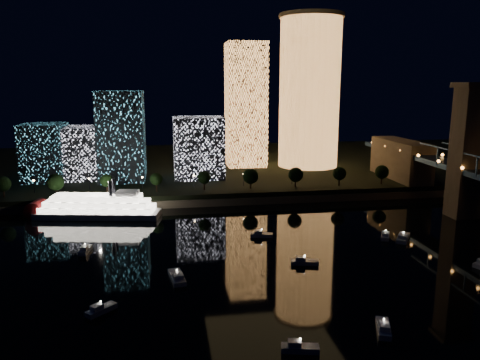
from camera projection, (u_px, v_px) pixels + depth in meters
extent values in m
plane|color=black|center=(350.00, 282.00, 119.21)|extent=(520.00, 520.00, 0.00)
cube|color=black|center=(245.00, 165.00, 273.42)|extent=(420.00, 160.00, 5.00)
cube|color=#6B5E4C|center=(276.00, 199.00, 198.20)|extent=(420.00, 6.00, 3.00)
cylinder|color=#FFA451|center=(309.00, 94.00, 249.99)|extent=(32.00, 32.00, 77.84)
cylinder|color=#6B5E4C|center=(312.00, 16.00, 241.87)|extent=(34.00, 34.00, 2.00)
cube|color=#FFA451|center=(246.00, 105.00, 253.10)|extent=(20.71, 20.71, 65.89)
cube|color=silver|center=(198.00, 147.00, 223.44)|extent=(23.56, 19.93, 28.99)
cube|color=#5BD4F7|center=(122.00, 135.00, 218.76)|extent=(20.61, 26.80, 41.23)
cube|color=silver|center=(83.00, 152.00, 222.69)|extent=(24.56, 22.33, 24.56)
cube|color=#5BD4F7|center=(45.00, 152.00, 217.42)|extent=(18.83, 20.71, 26.36)
cube|color=#6B5E4C|center=(469.00, 154.00, 172.64)|extent=(11.00, 9.00, 48.00)
cube|color=#6B5E4C|center=(476.00, 85.00, 167.55)|extent=(13.00, 11.00, 2.00)
cube|color=#6B5E4C|center=(400.00, 164.00, 223.53)|extent=(12.00, 40.00, 23.00)
cube|color=navy|center=(480.00, 168.00, 158.85)|extent=(0.50, 0.50, 7.00)
cube|color=navy|center=(440.00, 157.00, 182.05)|extent=(0.50, 0.50, 7.00)
sphere|color=orange|center=(462.00, 168.00, 167.82)|extent=(1.20, 1.20, 1.20)
sphere|color=orange|center=(401.00, 150.00, 211.33)|extent=(1.20, 1.20, 1.20)
cube|color=silver|center=(98.00, 214.00, 176.46)|extent=(47.41, 18.88, 2.31)
cube|color=white|center=(98.00, 208.00, 176.01)|extent=(43.45, 17.22, 2.12)
cube|color=white|center=(97.00, 203.00, 175.58)|extent=(39.48, 15.57, 2.12)
cube|color=white|center=(97.00, 197.00, 175.15)|extent=(33.62, 13.57, 2.12)
cube|color=silver|center=(128.00, 193.00, 174.47)|extent=(8.64, 7.09, 1.73)
cylinder|color=black|center=(110.00, 188.00, 172.31)|extent=(1.35, 1.35, 5.78)
cylinder|color=black|center=(113.00, 186.00, 176.08)|extent=(1.35, 1.35, 5.78)
cylinder|color=maroon|center=(37.00, 209.00, 176.71)|extent=(8.22, 9.76, 6.75)
cube|color=silver|center=(383.00, 328.00, 95.35)|extent=(5.24, 8.39, 1.20)
cube|color=silver|center=(384.00, 326.00, 93.98)|extent=(2.94, 3.36, 1.00)
sphere|color=white|center=(384.00, 319.00, 94.95)|extent=(0.36, 0.36, 0.36)
cube|color=silver|center=(385.00, 236.00, 152.82)|extent=(5.73, 7.89, 1.20)
cube|color=silver|center=(385.00, 234.00, 151.53)|extent=(3.00, 3.29, 1.00)
sphere|color=white|center=(386.00, 230.00, 152.41)|extent=(0.36, 0.36, 0.36)
cube|color=silver|center=(262.00, 235.00, 153.78)|extent=(7.53, 3.79, 1.20)
cube|color=silver|center=(258.00, 232.00, 153.62)|extent=(2.86, 2.37, 1.00)
sphere|color=white|center=(262.00, 229.00, 153.37)|extent=(0.36, 0.36, 0.36)
cube|color=silver|center=(85.00, 250.00, 139.99)|extent=(3.33, 7.47, 1.20)
cube|color=silver|center=(84.00, 248.00, 138.71)|extent=(2.22, 2.77, 1.00)
sphere|color=white|center=(85.00, 244.00, 139.58)|extent=(0.36, 0.36, 0.36)
cube|color=silver|center=(101.00, 310.00, 103.09)|extent=(6.72, 6.57, 1.20)
cube|color=silver|center=(97.00, 307.00, 102.04)|extent=(3.08, 3.06, 1.00)
sphere|color=white|center=(101.00, 302.00, 102.69)|extent=(0.36, 0.36, 0.36)
cube|color=silver|center=(300.00, 348.00, 88.12)|extent=(7.46, 3.74, 1.20)
cube|color=silver|center=(295.00, 343.00, 87.96)|extent=(2.83, 2.34, 1.00)
sphere|color=white|center=(300.00, 339.00, 87.71)|extent=(0.36, 0.36, 0.36)
cube|color=silver|center=(403.00, 238.00, 150.98)|extent=(8.30, 9.91, 1.20)
cube|color=silver|center=(403.00, 236.00, 149.45)|extent=(4.10, 4.31, 1.00)
sphere|color=white|center=(404.00, 232.00, 150.57)|extent=(0.36, 0.36, 0.36)
cube|color=silver|center=(177.00, 277.00, 120.39)|extent=(4.59, 10.15, 1.20)
cube|color=silver|center=(178.00, 276.00, 118.80)|extent=(3.04, 3.77, 1.00)
sphere|color=white|center=(177.00, 270.00, 119.98)|extent=(0.36, 0.36, 0.36)
cube|color=silver|center=(305.00, 262.00, 130.47)|extent=(7.99, 4.09, 1.20)
cube|color=silver|center=(301.00, 258.00, 130.32)|extent=(3.05, 2.53, 1.00)
sphere|color=white|center=(305.00, 256.00, 130.06)|extent=(0.36, 0.36, 0.36)
cylinder|color=black|center=(4.00, 192.00, 186.02)|extent=(0.70, 0.70, 4.00)
sphere|color=black|center=(3.00, 184.00, 185.31)|extent=(6.24, 6.24, 6.24)
cylinder|color=black|center=(56.00, 191.00, 189.09)|extent=(0.70, 0.70, 4.00)
sphere|color=black|center=(56.00, 182.00, 188.37)|extent=(6.89, 6.89, 6.89)
cylinder|color=black|center=(107.00, 189.00, 192.15)|extent=(0.70, 0.70, 4.00)
sphere|color=black|center=(107.00, 181.00, 191.44)|extent=(5.36, 5.36, 5.36)
cylinder|color=black|center=(156.00, 187.00, 195.22)|extent=(0.70, 0.70, 4.00)
sphere|color=black|center=(156.00, 179.00, 194.51)|extent=(5.32, 5.32, 5.32)
cylinder|color=black|center=(204.00, 186.00, 198.28)|extent=(0.70, 0.70, 4.00)
sphere|color=black|center=(204.00, 178.00, 197.57)|extent=(5.44, 5.44, 5.44)
cylinder|color=black|center=(251.00, 184.00, 201.35)|extent=(0.70, 0.70, 4.00)
sphere|color=black|center=(251.00, 176.00, 200.64)|extent=(6.81, 6.81, 6.81)
cylinder|color=black|center=(296.00, 183.00, 204.42)|extent=(0.70, 0.70, 4.00)
sphere|color=black|center=(296.00, 175.00, 203.70)|extent=(6.53, 6.53, 6.53)
cylinder|color=black|center=(339.00, 181.00, 207.48)|extent=(0.70, 0.70, 4.00)
sphere|color=black|center=(339.00, 173.00, 206.77)|extent=(6.05, 6.05, 6.05)
cylinder|color=black|center=(381.00, 180.00, 210.55)|extent=(0.70, 0.70, 4.00)
sphere|color=black|center=(382.00, 172.00, 209.83)|extent=(6.22, 6.22, 6.22)
cylinder|color=black|center=(34.00, 187.00, 193.25)|extent=(0.24, 0.24, 5.00)
sphere|color=#FFCC7F|center=(34.00, 180.00, 192.68)|extent=(0.70, 0.70, 0.70)
cylinder|color=black|center=(89.00, 185.00, 196.63)|extent=(0.24, 0.24, 5.00)
sphere|color=#FFCC7F|center=(89.00, 179.00, 196.06)|extent=(0.70, 0.70, 0.70)
cylinder|color=black|center=(142.00, 184.00, 200.00)|extent=(0.24, 0.24, 5.00)
sphere|color=#FFCC7F|center=(142.00, 177.00, 199.43)|extent=(0.70, 0.70, 0.70)
cylinder|color=black|center=(194.00, 182.00, 203.37)|extent=(0.24, 0.24, 5.00)
sphere|color=#FFCC7F|center=(194.00, 176.00, 202.80)|extent=(0.70, 0.70, 0.70)
cylinder|color=black|center=(244.00, 180.00, 206.74)|extent=(0.24, 0.24, 5.00)
sphere|color=#FFCC7F|center=(244.00, 174.00, 206.17)|extent=(0.70, 0.70, 0.70)
cylinder|color=black|center=(292.00, 179.00, 210.12)|extent=(0.24, 0.24, 5.00)
sphere|color=#FFCC7F|center=(292.00, 173.00, 209.55)|extent=(0.70, 0.70, 0.70)
cylinder|color=black|center=(339.00, 177.00, 213.49)|extent=(0.24, 0.24, 5.00)
sphere|color=#FFCC7F|center=(339.00, 171.00, 212.92)|extent=(0.70, 0.70, 0.70)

